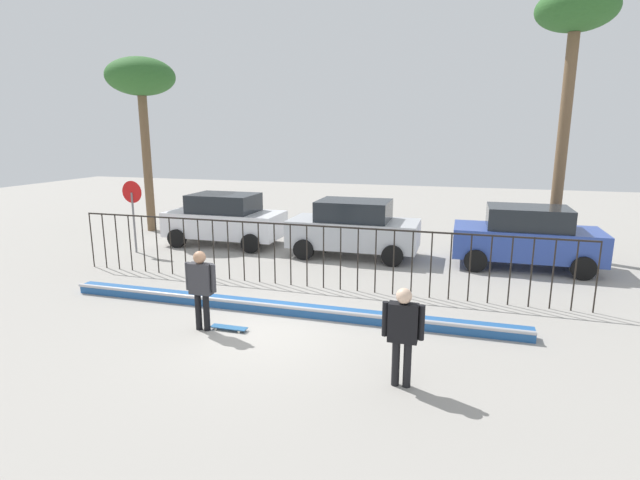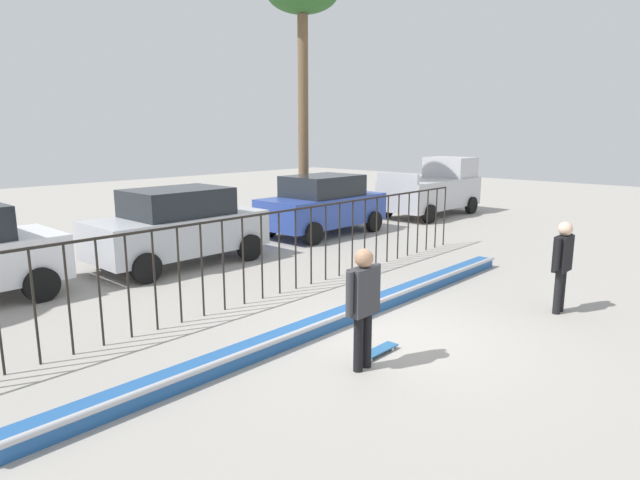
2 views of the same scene
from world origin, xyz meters
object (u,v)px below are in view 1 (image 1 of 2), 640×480
Objects in this scene: parked_car_white at (225,219)px; palm_tree_tall at (575,24)px; skateboarder at (201,283)px; parked_car_silver at (354,228)px; camera_operator at (403,328)px; stop_sign at (133,207)px; parked_car_blue at (526,237)px; skateboard at (229,328)px; palm_tree_short at (141,82)px.

palm_tree_tall reaches higher than parked_car_white.
skateboarder is at bearing -131.71° from palm_tree_tall.
camera_operator is at bearing -71.62° from parked_car_silver.
skateboarder is 13.77m from palm_tree_tall.
stop_sign is at bearing -140.18° from parked_car_white.
skateboarder is 1.02× the size of camera_operator.
stop_sign is (-12.81, -1.78, 0.64)m from parked_car_blue.
parked_car_blue is (5.41, 0.11, 0.00)m from parked_car_silver.
parked_car_white is at bearing -177.78° from parked_car_blue.
parked_car_white is 1.72× the size of stop_sign.
camera_operator reaches higher than skateboard.
skateboard is at bearing -20.34° from skateboarder.
palm_tree_short reaches higher than parked_car_white.
skateboarder is 12.82m from palm_tree_short.
palm_tree_tall is at bearing 0.49° from palm_tree_short.
parked_car_white is at bearing 176.72° from parked_car_silver.
skateboard is at bearing -98.64° from parked_car_silver.
stop_sign is at bearing -8.40° from camera_operator.
stop_sign is at bearing -168.65° from parked_car_blue.
parked_car_white is (-3.85, 7.32, 0.91)m from skateboard.
stop_sign is (-6.27, 5.32, 1.56)m from skateboard.
palm_tree_tall is at bearing 14.08° from skateboarder.
stop_sign reaches higher than parked_car_white.
skateboarder is 4.47m from camera_operator.
palm_tree_tall is (7.60, 8.99, 7.32)m from skateboard.
stop_sign is at bearing -165.16° from palm_tree_tall.
skateboard is 0.09× the size of palm_tree_tall.
skateboard is 0.19× the size of parked_car_white.
skateboarder is at bearing 9.93° from camera_operator.
palm_tree_short is (-1.87, 3.54, 4.48)m from stop_sign.
camera_operator is 0.39× the size of parked_car_white.
parked_car_blue is 15.65m from palm_tree_short.
parked_car_white is 3.21m from stop_sign.
parked_car_silver is 10.76m from palm_tree_short.
parked_car_blue is 0.61× the size of palm_tree_short.
camera_operator is at bearing -39.33° from skateboard.
palm_tree_tall reaches higher than parked_car_blue.
parked_car_white is 6.86m from palm_tree_short.
parked_car_silver reaches higher than skateboarder.
skateboard is at bearing -129.22° from parked_car_blue.
parked_car_white reaches higher than camera_operator.
stop_sign is 0.29× the size of palm_tree_tall.
parked_car_blue is 12.95m from stop_sign.
palm_tree_tall reaches higher than skateboarder.
parked_car_silver is 9.32m from palm_tree_tall.
palm_tree_short is (-9.27, 1.87, 5.13)m from parked_car_silver.
palm_tree_short is at bearing 96.02° from skateboarder.
skateboard is at bearing -61.97° from parked_car_white.
palm_tree_short reaches higher than parked_car_silver.
skateboarder is 0.24× the size of palm_tree_short.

